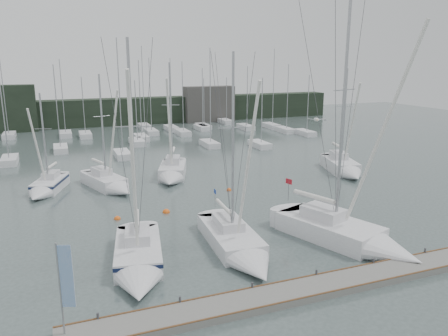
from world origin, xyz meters
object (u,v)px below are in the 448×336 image
object	(u,v)px
sailboat_mid_a	(46,188)
sailboat_mid_e	(345,169)
buoy_a	(166,212)
dock_banner	(64,281)
sailboat_mid_b	(111,184)
sailboat_near_center	(241,249)
sailboat_mid_c	(172,174)
buoy_c	(117,219)
sailboat_near_right	(356,238)
buoy_b	(229,190)
sailboat_near_left	(138,263)

from	to	relation	value
sailboat_mid_a	sailboat_mid_e	distance (m)	30.84
buoy_a	dock_banner	bearing A→B (deg)	-118.33
sailboat_mid_a	sailboat_mid_b	xyz separation A→B (m)	(5.89, -1.05, 0.02)
sailboat_mid_e	dock_banner	distance (m)	35.66
sailboat_near_center	sailboat_mid_b	bearing A→B (deg)	111.42
sailboat_mid_e	sailboat_mid_c	bearing A→B (deg)	-178.12
sailboat_mid_a	buoy_c	xyz separation A→B (m)	(5.30, -9.33, -0.54)
sailboat_near_right	sailboat_mid_e	distance (m)	19.73
sailboat_mid_c	dock_banner	distance (m)	27.18
sailboat_mid_b	buoy_b	bearing A→B (deg)	-41.40
dock_banner	sailboat_mid_b	bearing A→B (deg)	99.50
sailboat_near_left	buoy_a	size ratio (longest dim) A/B	23.68
buoy_b	buoy_a	bearing A→B (deg)	-151.12
sailboat_near_left	buoy_c	xyz separation A→B (m)	(0.03, 9.44, -0.58)
buoy_a	sailboat_near_left	bearing A→B (deg)	-112.79
sailboat_mid_b	sailboat_mid_c	world-z (taller)	sailboat_mid_c
sailboat_near_center	sailboat_mid_a	world-z (taller)	sailboat_near_center
sailboat_mid_e	sailboat_near_center	bearing A→B (deg)	-125.64
sailboat_near_left	sailboat_mid_a	xyz separation A→B (m)	(-5.26, 18.77, -0.04)
sailboat_near_right	buoy_a	size ratio (longest dim) A/B	28.84
sailboat_near_left	buoy_a	xyz separation A→B (m)	(4.01, 9.54, -0.58)
sailboat_near_center	buoy_b	bearing A→B (deg)	74.55
sailboat_mid_a	sailboat_near_left	bearing A→B (deg)	-55.05
sailboat_mid_e	dock_banner	bearing A→B (deg)	-129.57
sailboat_near_left	buoy_b	world-z (taller)	sailboat_near_left
sailboat_near_right	dock_banner	world-z (taller)	sailboat_near_right
buoy_a	buoy_c	xyz separation A→B (m)	(-3.98, -0.10, 0.00)
sailboat_near_left	dock_banner	xyz separation A→B (m)	(-4.08, -5.47, 2.41)
sailboat_near_center	buoy_a	xyz separation A→B (m)	(-2.47, 9.78, -0.49)
buoy_a	dock_banner	distance (m)	17.31
sailboat_near_right	sailboat_mid_e	size ratio (longest dim) A/B	1.44
buoy_c	dock_banner	size ratio (longest dim) A/B	0.12
sailboat_near_center	sailboat_mid_a	size ratio (longest dim) A/B	1.38
sailboat_mid_c	buoy_c	world-z (taller)	sailboat_mid_c
sailboat_mid_c	sailboat_mid_e	distance (m)	18.86
sailboat_near_center	buoy_c	size ratio (longest dim) A/B	26.47
buoy_c	buoy_a	bearing A→B (deg)	1.47
buoy_c	sailboat_near_center	bearing A→B (deg)	-56.33
sailboat_near_center	buoy_a	size ratio (longest dim) A/B	22.62
sailboat_near_center	dock_banner	distance (m)	12.05
sailboat_mid_c	sailboat_near_left	bearing A→B (deg)	-90.96
sailboat_mid_a	sailboat_mid_c	xyz separation A→B (m)	(12.28, 0.46, 0.09)
sailboat_near_right	sailboat_mid_a	xyz separation A→B (m)	(-19.52, 20.52, -0.10)
sailboat_mid_c	buoy_a	bearing A→B (deg)	-88.15
buoy_a	sailboat_near_center	bearing A→B (deg)	-75.81
dock_banner	sailboat_mid_c	bearing A→B (deg)	86.78
sailboat_mid_b	sailboat_near_left	bearing A→B (deg)	-111.52
sailboat_mid_e	sailboat_near_right	bearing A→B (deg)	-107.95
sailboat_near_left	sailboat_near_right	distance (m)	14.36
sailboat_mid_e	buoy_b	distance (m)	14.19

